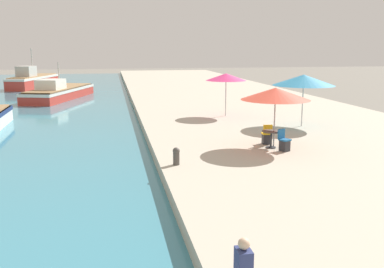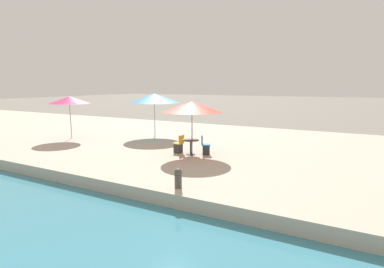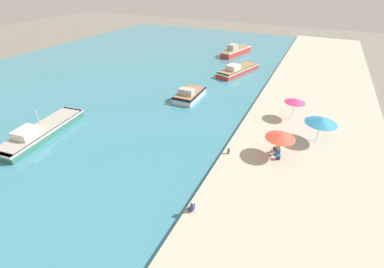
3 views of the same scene
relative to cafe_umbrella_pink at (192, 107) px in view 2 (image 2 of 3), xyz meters
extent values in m
cube|color=#BCB29E|center=(2.87, 17.99, -2.59)|extent=(16.00, 90.00, 0.51)
cylinder|color=#B7B7B7|center=(0.00, 0.00, -1.22)|extent=(0.06, 0.06, 2.23)
cone|color=#E04C38|center=(0.00, 0.00, 0.00)|extent=(2.92, 2.92, 0.51)
cylinder|color=#B7B7B7|center=(3.41, 4.62, -1.14)|extent=(0.06, 0.06, 2.38)
cone|color=teal|center=(3.41, 4.62, 0.19)|extent=(3.34, 3.34, 0.58)
cylinder|color=#B7B7B7|center=(0.23, 8.82, -1.15)|extent=(0.06, 0.06, 2.37)
cone|color=#E5387A|center=(0.23, 8.82, 0.11)|extent=(2.51, 2.51, 0.44)
cylinder|color=#333338|center=(-0.12, 0.01, -2.31)|extent=(0.44, 0.44, 0.04)
cylinder|color=#333338|center=(-0.12, 0.01, -1.98)|extent=(0.08, 0.08, 0.70)
cylinder|color=#4C4742|center=(-0.12, 0.01, -1.61)|extent=(0.80, 0.80, 0.04)
cube|color=#2D2D33|center=(0.23, -0.65, -2.11)|extent=(0.46, 0.46, 0.45)
cube|color=#1E66A3|center=(0.23, -0.65, -1.85)|extent=(0.54, 0.54, 0.06)
cube|color=#1E66A3|center=(0.14, -0.48, -1.62)|extent=(0.38, 0.24, 0.40)
cube|color=#2D2D33|center=(-0.05, 0.76, -2.11)|extent=(0.37, 0.37, 0.45)
cube|color=gold|center=(-0.05, 0.76, -1.85)|extent=(0.43, 0.43, 0.06)
cube|color=gold|center=(-0.07, 0.56, -1.62)|extent=(0.40, 0.09, 0.40)
cylinder|color=#4C4742|center=(-4.52, -1.91, -2.11)|extent=(0.24, 0.24, 0.45)
sphere|color=#4C4742|center=(-4.52, -1.91, -1.81)|extent=(0.26, 0.26, 0.26)
camera|label=1|loc=(-6.75, -16.97, 1.93)|focal=40.00mm
camera|label=2|loc=(-12.65, -6.80, 1.03)|focal=28.00mm
camera|label=3|loc=(1.41, -22.71, 13.48)|focal=24.00mm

